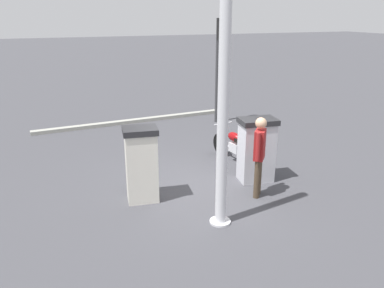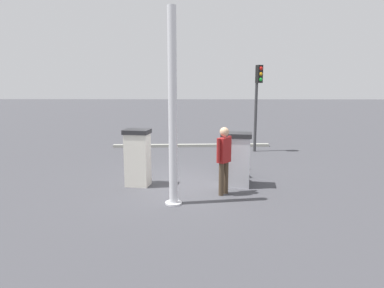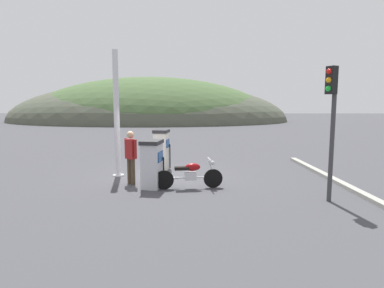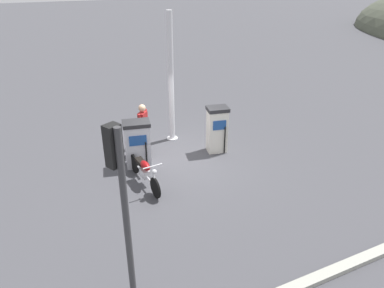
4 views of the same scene
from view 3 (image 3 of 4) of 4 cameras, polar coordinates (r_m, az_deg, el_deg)
The scene contains 10 objects.
ground_plane at distance 11.99m, azimuth -5.06°, elevation -5.73°, with size 120.00×120.00×0.00m, color #424247.
fuel_pump_near at distance 10.52m, azimuth -6.84°, elevation -3.35°, with size 0.72×0.91×1.51m.
fuel_pump_far at distance 13.19m, azimuth -5.23°, elevation -0.94°, with size 0.67×0.77×1.59m.
motorcycle_near_pump at distance 10.38m, azimuth -0.35°, elevation -5.13°, with size 2.12×0.56×0.94m.
attendant_person at distance 10.98m, azimuth -10.43°, elevation -1.65°, with size 0.49×0.44×1.75m.
roadside_traffic_light at distance 9.52m, azimuth 22.78°, elevation 5.34°, with size 0.39×0.31×3.61m.
canopy_support_pole at distance 12.23m, azimuth -12.76°, elevation 4.65°, with size 0.40×0.40×4.49m.
road_edge_kerb at distance 12.76m, azimuth 22.16°, elevation -5.17°, with size 0.67×7.17×0.12m.
distant_hill_main at distance 44.31m, azimuth -7.27°, elevation 3.87°, with size 32.53×19.75×11.49m.
distant_hill_secondary at distance 45.23m, azimuth -7.59°, elevation 3.93°, with size 36.92×21.72×10.29m.
Camera 3 is at (1.26, -11.61, 2.73)m, focal length 31.19 mm.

